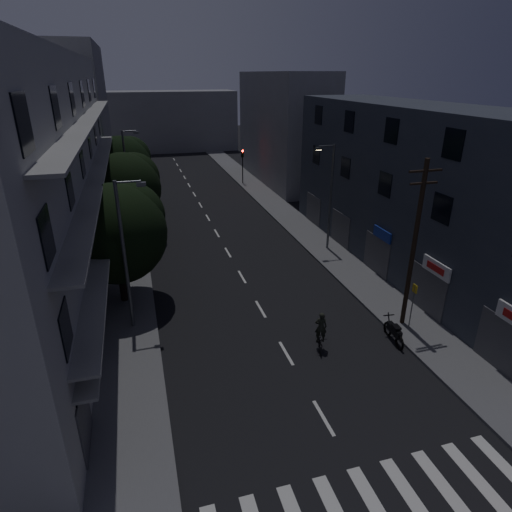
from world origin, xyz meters
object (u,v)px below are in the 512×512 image
bus_stop_sign (413,298)px  cyclist (320,336)px  motorcycle (394,332)px  utility_pole (414,243)px

bus_stop_sign → cyclist: size_ratio=1.23×
motorcycle → cyclist: size_ratio=1.00×
utility_pole → bus_stop_sign: (0.13, -0.45, -2.98)m
bus_stop_sign → motorcycle: 2.17m
utility_pole → cyclist: bearing=-171.6°
utility_pole → cyclist: (-5.27, -0.77, -4.17)m
utility_pole → motorcycle: utility_pole is taller
bus_stop_sign → motorcycle: bus_stop_sign is taller
bus_stop_sign → utility_pole: bearing=105.6°
utility_pole → bus_stop_sign: size_ratio=3.56×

